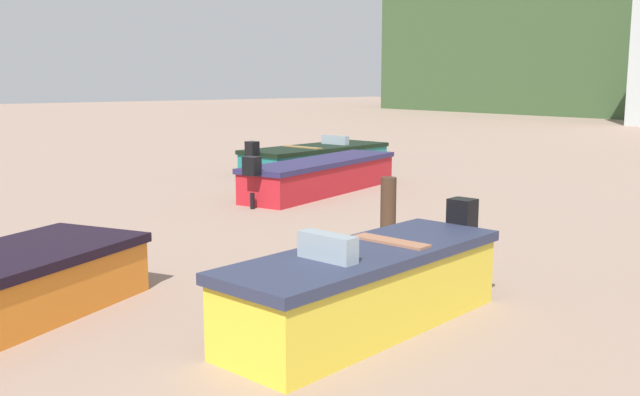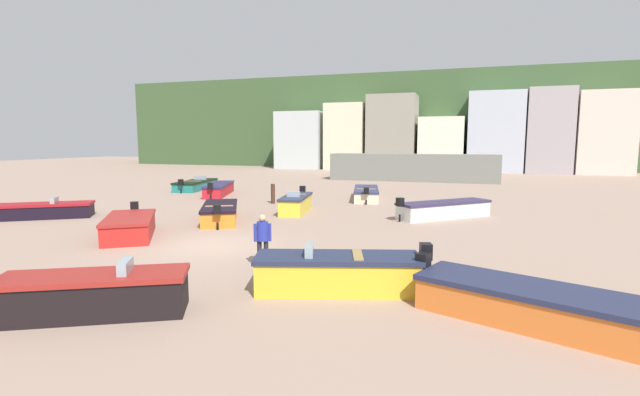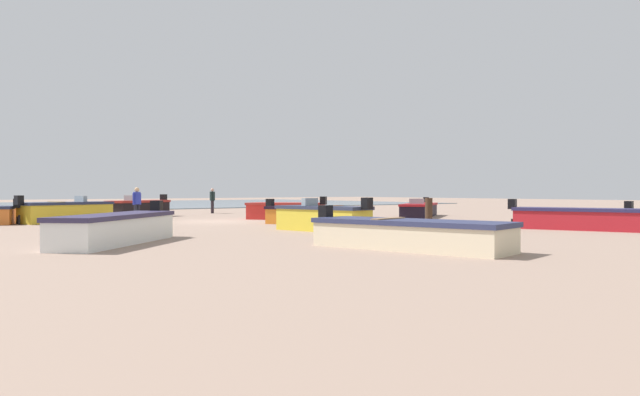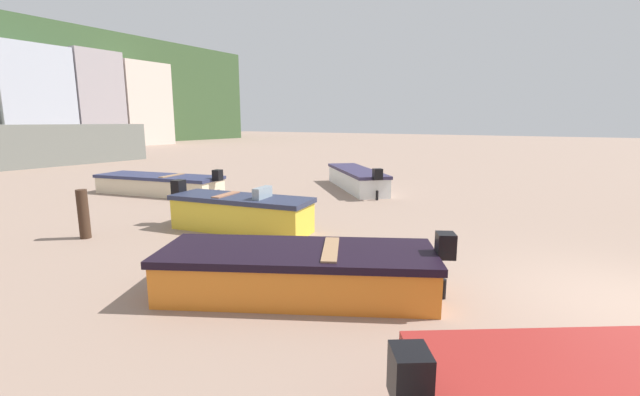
{
  "view_description": "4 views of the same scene",
  "coord_description": "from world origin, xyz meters",
  "views": [
    {
      "loc": [
        5.94,
        3.25,
        2.77
      ],
      "look_at": [
        -4.75,
        11.52,
        0.53
      ],
      "focal_mm": 40.37,
      "sensor_mm": 36.0,
      "label": 1
    },
    {
      "loc": [
        8.84,
        -14.04,
        3.78
      ],
      "look_at": [
        0.79,
        10.55,
        0.54
      ],
      "focal_mm": 25.28,
      "sensor_mm": 36.0,
      "label": 2
    },
    {
      "loc": [
        13.36,
        25.21,
        1.46
      ],
      "look_at": [
        -4.1,
        2.81,
        1.11
      ],
      "focal_mm": 33.29,
      "sensor_mm": 36.0,
      "label": 3
    },
    {
      "loc": [
        -7.68,
        1.06,
        2.83
      ],
      "look_at": [
        -0.57,
        5.53,
        1.26
      ],
      "focal_mm": 23.2,
      "sensor_mm": 36.0,
      "label": 4
    }
  ],
  "objects": [
    {
      "name": "boat_orange_2",
      "position": [
        -2.4,
        4.8,
        0.4
      ],
      "size": [
        3.49,
        4.7,
        1.09
      ],
      "rotation": [
        0.0,
        0.0,
        0.49
      ],
      "color": "orange",
      "rests_on": "ground"
    },
    {
      "name": "boat_black_6",
      "position": [
        1.2,
        -6.59,
        0.48
      ],
      "size": [
        4.08,
        2.93,
        1.25
      ],
      "rotation": [
        0.0,
        0.0,
        5.2
      ],
      "color": "black",
      "rests_on": "ground"
    },
    {
      "name": "tidal_water",
      "position": [
        0.0,
        -36.0,
        0.03
      ],
      "size": [
        80.0,
        36.0,
        0.06
      ],
      "primitive_type": "cube",
      "color": "slate",
      "rests_on": "ground"
    },
    {
      "name": "beach_walker_distant",
      "position": [
        3.07,
        -1.97,
        0.95
      ],
      "size": [
        0.51,
        0.46,
        1.62
      ],
      "rotation": [
        0.0,
        0.0,
        0.46
      ],
      "color": "#20202B",
      "rests_on": "ground"
    },
    {
      "name": "boat_red_1",
      "position": [
        -7.92,
        14.02,
        0.42
      ],
      "size": [
        2.96,
        5.48,
        1.13
      ],
      "rotation": [
        0.0,
        0.0,
        0.34
      ],
      "color": "#B21C25",
      "rests_on": "ground"
    },
    {
      "name": "boat_cream_10",
      "position": [
        2.55,
        14.95,
        0.38
      ],
      "size": [
        2.61,
        5.48,
        1.06
      ],
      "rotation": [
        0.0,
        0.0,
        0.22
      ],
      "color": "beige",
      "rests_on": "ground"
    },
    {
      "name": "boat_yellow_8",
      "position": [
        5.83,
        -3.4,
        0.49
      ],
      "size": [
        4.47,
        2.44,
        1.26
      ],
      "rotation": [
        0.0,
        0.0,
        1.86
      ],
      "color": "gold",
      "rests_on": "ground"
    },
    {
      "name": "mooring_post_near_water",
      "position": [
        -2.45,
        11.15,
        0.6
      ],
      "size": [
        0.25,
        0.25,
        1.21
      ],
      "primitive_type": "cylinder",
      "color": "#3D291D",
      "rests_on": "ground"
    },
    {
      "name": "boat_red_4",
      "position": [
        -3.83,
        0.33,
        0.43
      ],
      "size": [
        3.58,
        4.1,
        1.17
      ],
      "rotation": [
        0.0,
        0.0,
        3.75
      ],
      "color": "#B4211D",
      "rests_on": "ground"
    },
    {
      "name": "boat_yellow_3",
      "position": [
        0.12,
        8.41,
        0.47
      ],
      "size": [
        1.85,
        4.11,
        1.23
      ],
      "rotation": [
        0.0,
        0.0,
        3.32
      ],
      "color": "gold",
      "rests_on": "ground"
    },
    {
      "name": "boat_white_9",
      "position": [
        7.79,
        8.98,
        0.42
      ],
      "size": [
        4.57,
        4.45,
        1.15
      ],
      "rotation": [
        0.0,
        0.0,
        5.48
      ],
      "color": "white",
      "rests_on": "ground"
    },
    {
      "name": "beach_walker_foreground",
      "position": [
        -4.65,
        -9.2,
        0.95
      ],
      "size": [
        0.48,
        0.48,
        1.62
      ],
      "rotation": [
        0.0,
        0.0,
        0.79
      ],
      "color": "#271F26",
      "rests_on": "ground"
    },
    {
      "name": "ground_plane",
      "position": [
        0.0,
        0.0,
        0.0
      ],
      "size": [
        160.0,
        160.0,
        0.0
      ],
      "primitive_type": "plane",
      "color": "gray"
    },
    {
      "name": "boat_black_5",
      "position": [
        -11.44,
        2.45,
        0.39
      ],
      "size": [
        5.15,
        4.11,
        1.07
      ],
      "rotation": [
        0.0,
        0.0,
        5.31
      ],
      "color": "black",
      "rests_on": "ground"
    }
  ]
}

